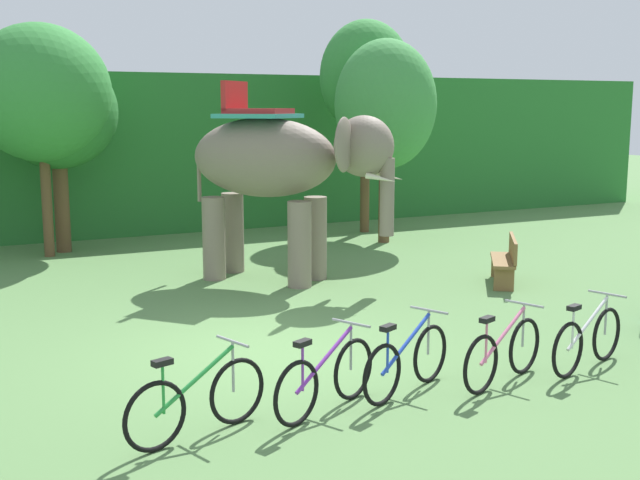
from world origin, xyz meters
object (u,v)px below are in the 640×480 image
(wooden_bench, at_px, (506,259))
(bike_purple, at_px, (326,378))
(tree_center_right, at_px, (366,78))
(bike_pink, at_px, (503,353))
(bike_green, at_px, (197,400))
(elephant, at_px, (280,166))
(tree_far_right, at_px, (385,105))
(bike_blue, at_px, (407,361))
(bike_white, at_px, (588,340))
(tree_center, at_px, (41,93))
(tree_center_left, at_px, (57,113))

(wooden_bench, bearing_deg, bike_purple, -144.40)
(tree_center_right, xyz_separation_m, bike_pink, (-4.30, -11.07, -3.66))
(bike_purple, bearing_deg, bike_green, -178.88)
(tree_center_right, distance_m, wooden_bench, 7.64)
(elephant, bearing_deg, wooden_bench, -30.45)
(wooden_bench, bearing_deg, bike_green, -149.98)
(bike_green, bearing_deg, tree_far_right, 50.47)
(bike_blue, height_order, bike_white, same)
(bike_white, xyz_separation_m, wooden_bench, (2.27, 4.38, 0.09))
(tree_center_right, xyz_separation_m, elephant, (-4.40, -4.56, -1.84))
(bike_green, xyz_separation_m, bike_purple, (1.46, 0.03, 0.00))
(tree_far_right, relative_size, bike_blue, 3.11)
(tree_center_right, relative_size, elephant, 1.46)
(tree_far_right, height_order, elephant, tree_far_right)
(bike_purple, bearing_deg, bike_pink, -3.07)
(tree_center_right, xyz_separation_m, bike_white, (-2.99, -11.11, -3.66))
(tree_center, bearing_deg, bike_pink, -71.25)
(bike_blue, distance_m, bike_white, 2.54)
(tree_center_right, xyz_separation_m, bike_green, (-8.07, -10.97, -3.66))
(tree_center_right, distance_m, bike_purple, 13.30)
(tree_center, distance_m, bike_purple, 11.49)
(tree_center_left, height_order, bike_purple, tree_center_left)
(bike_purple, distance_m, bike_white, 3.63)
(tree_far_right, relative_size, bike_white, 2.99)
(tree_center, height_order, wooden_bench, tree_center)
(tree_far_right, height_order, bike_pink, tree_far_right)
(tree_center, distance_m, tree_center_right, 8.07)
(tree_center_right, xyz_separation_m, wooden_bench, (-0.72, -6.73, -3.56))
(tree_center, relative_size, wooden_bench, 3.50)
(bike_blue, relative_size, bike_white, 0.96)
(elephant, relative_size, bike_pink, 2.33)
(bike_blue, distance_m, wooden_bench, 6.32)
(tree_far_right, bearing_deg, bike_white, -105.39)
(bike_pink, bearing_deg, bike_white, -1.79)
(bike_white, bearing_deg, tree_center, 114.51)
(bike_purple, height_order, bike_blue, same)
(bike_purple, xyz_separation_m, wooden_bench, (5.89, 4.22, 0.09))
(tree_center_right, relative_size, bike_purple, 3.52)
(tree_center, xyz_separation_m, tree_center_right, (8.05, 0.00, 0.45))
(tree_center_left, distance_m, bike_green, 11.77)
(bike_green, bearing_deg, tree_center_right, 53.66)
(tree_center_right, bearing_deg, elephant, -133.95)
(tree_far_right, xyz_separation_m, bike_green, (-7.69, -9.31, -2.95))
(bike_green, bearing_deg, tree_center, 89.90)
(bike_white, bearing_deg, bike_pink, 178.21)
(tree_far_right, relative_size, bike_purple, 3.13)
(tree_center, distance_m, bike_pink, 12.12)
(tree_center_right, distance_m, bike_pink, 12.42)
(bike_blue, xyz_separation_m, wooden_bench, (4.79, 4.12, 0.09))
(tree_center_right, bearing_deg, bike_blue, -116.96)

